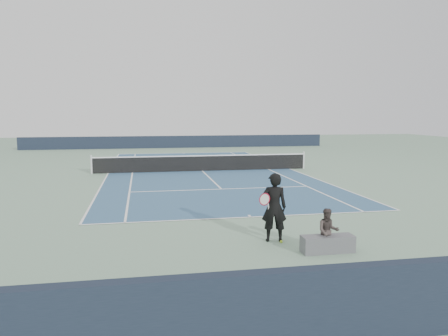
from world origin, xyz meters
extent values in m
plane|color=gray|center=(0.00, 0.00, 0.00)|extent=(80.00, 80.00, 0.00)
cube|color=#325678|center=(0.00, 0.00, 0.01)|extent=(10.97, 23.77, 0.01)
cylinder|color=silver|center=(-6.40, 0.00, 0.54)|extent=(0.10, 0.10, 1.07)
cylinder|color=silver|center=(6.40, 0.00, 0.54)|extent=(0.10, 0.10, 1.07)
cube|color=black|center=(0.00, 0.00, 0.46)|extent=(12.80, 0.03, 0.90)
cube|color=white|center=(0.00, 0.00, 0.93)|extent=(12.80, 0.04, 0.06)
cube|color=black|center=(0.00, 17.88, 0.60)|extent=(30.00, 0.25, 1.20)
cube|color=black|center=(0.00, -19.88, 0.60)|extent=(30.00, 0.25, 1.20)
imported|color=black|center=(-0.05, -14.62, 0.94)|extent=(0.80, 0.64, 1.88)
torus|color=#A50D26|center=(-0.33, -14.67, 1.18)|extent=(0.34, 0.18, 0.36)
cylinder|color=white|center=(-0.33, -14.67, 1.18)|extent=(0.29, 0.14, 0.32)
cylinder|color=white|center=(-0.21, -14.64, 0.92)|extent=(0.08, 0.13, 0.27)
sphere|color=#C3E62F|center=(0.10, -14.83, 0.04)|extent=(0.07, 0.07, 0.07)
cube|color=#57585C|center=(0.99, -15.79, 0.21)|extent=(1.39, 0.75, 0.43)
imported|color=#413734|center=(0.99, -15.79, 0.54)|extent=(0.64, 0.56, 1.14)
camera|label=1|loc=(-3.52, -25.73, 3.48)|focal=35.00mm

